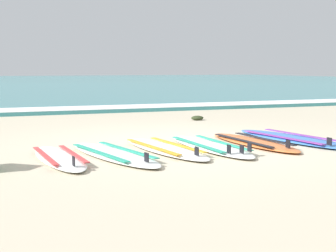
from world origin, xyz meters
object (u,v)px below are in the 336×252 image
surfboard_0 (59,157)px  surfboard_1 (113,154)px  surfboard_2 (165,148)px  surfboard_3 (210,146)px  surfboard_4 (253,142)px  surfboard_5 (292,139)px

surfboard_0 → surfboard_1: (0.71, 0.01, -0.00)m
surfboard_0 → surfboard_2: 1.52m
surfboard_0 → surfboard_3: (2.20, 0.16, 0.00)m
surfboard_4 → surfboard_5: bearing=7.2°
surfboard_5 → surfboard_0: bearing=-174.5°
surfboard_1 → surfboard_2: bearing=12.7°
surfboard_3 → surfboard_5: same height
surfboard_0 → surfboard_4: bearing=5.0°
surfboard_1 → surfboard_3: size_ratio=1.01×
surfboard_0 → surfboard_4: (2.98, 0.26, -0.00)m
surfboard_5 → surfboard_3: bearing=-172.8°
surfboard_2 → surfboard_3: size_ratio=0.99×
surfboard_1 → surfboard_3: 1.49m
surfboard_1 → surfboard_0: bearing=-178.9°
surfboard_1 → surfboard_5: same height
surfboard_4 → surfboard_3: bearing=-172.7°
surfboard_0 → surfboard_3: same height
surfboard_2 → surfboard_3: 0.69m
surfboard_1 → surfboard_4: (2.27, 0.25, 0.00)m
surfboard_0 → surfboard_2: (1.51, 0.19, -0.00)m
surfboard_1 → surfboard_2: (0.80, 0.18, 0.00)m
surfboard_3 → surfboard_5: bearing=7.2°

